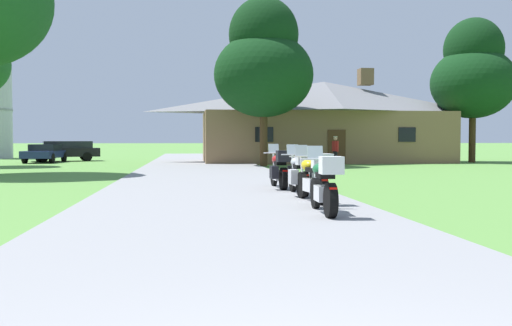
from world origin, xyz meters
TOP-DOWN VIEW (x-y plane):
  - ground_plane at (0.00, 20.00)m, footprint 500.00×500.00m
  - asphalt_driveway at (0.00, 18.00)m, footprint 6.40×80.00m
  - motorcycle_green_nearest_to_camera at (1.88, 8.46)m, footprint 0.66×2.08m
  - motorcycle_yellow_second_in_row at (2.12, 10.53)m, footprint 0.69×2.08m
  - motorcycle_silver_third_in_row at (2.14, 12.18)m, footprint 0.72×2.08m
  - motorcycle_red_farthest_in_row at (1.94, 14.19)m, footprint 0.75×2.08m
  - stone_lodge at (8.25, 35.14)m, footprint 16.89×7.22m
  - bystander_red_shirt_near_lodge at (7.41, 28.84)m, footprint 0.31×0.53m
  - tree_by_lodge_front at (3.46, 29.56)m, footprint 5.57×5.57m
  - tree_right_of_lodge at (17.85, 33.41)m, footprint 5.47×5.47m
  - parked_black_suv_far_left at (-9.28, 38.79)m, footprint 4.94×3.09m
  - parked_navy_sedan_far_left at (-10.10, 36.49)m, footprint 2.14×4.32m

SIDE VIEW (x-z plane):
  - ground_plane at x=0.00m, z-range 0.00..0.00m
  - asphalt_driveway at x=0.00m, z-range 0.00..0.06m
  - motorcycle_silver_third_in_row at x=2.14m, z-range -0.04..1.26m
  - motorcycle_red_farthest_in_row at x=1.94m, z-range -0.04..1.26m
  - motorcycle_green_nearest_to_camera at x=1.88m, z-range -0.03..1.27m
  - motorcycle_yellow_second_in_row at x=2.12m, z-range -0.03..1.27m
  - parked_navy_sedan_far_left at x=-10.10m, z-range 0.04..1.24m
  - parked_black_suv_far_left at x=-9.28m, z-range 0.08..1.48m
  - bystander_red_shirt_near_lodge at x=7.41m, z-range 0.11..1.79m
  - stone_lodge at x=8.25m, z-range -0.37..5.90m
  - tree_by_lodge_front at x=3.46m, z-range 1.06..10.51m
  - tree_right_of_lodge at x=17.85m, z-range 1.14..10.61m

